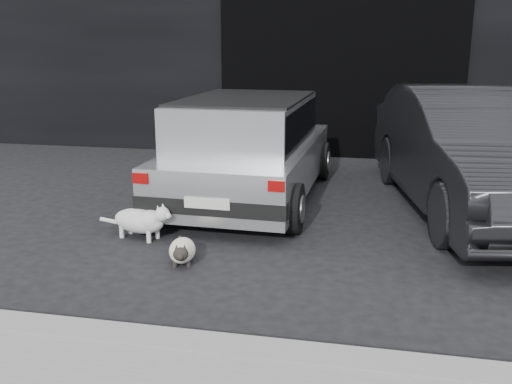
% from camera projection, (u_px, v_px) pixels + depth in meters
% --- Properties ---
extents(ground, '(80.00, 80.00, 0.00)m').
position_uv_depth(ground, '(219.00, 225.00, 6.15)').
color(ground, black).
rests_on(ground, ground).
extents(building_facade, '(34.00, 4.00, 5.00)m').
position_uv_depth(building_facade, '(349.00, 9.00, 10.99)').
color(building_facade, black).
rests_on(building_facade, ground).
extents(garage_opening, '(4.00, 0.10, 2.60)m').
position_uv_depth(garage_opening, '(340.00, 79.00, 9.40)').
color(garage_opening, black).
rests_on(garage_opening, ground).
extents(curb, '(18.00, 0.25, 0.12)m').
position_uv_depth(curb, '(264.00, 356.00, 3.48)').
color(curb, gray).
rests_on(curb, ground).
extents(silver_hatchback, '(1.81, 3.51, 1.28)m').
position_uv_depth(silver_hatchback, '(248.00, 144.00, 6.96)').
color(silver_hatchback, silver).
rests_on(silver_hatchback, ground).
extents(second_car, '(2.26, 4.50, 1.42)m').
position_uv_depth(second_car, '(474.00, 151.00, 6.47)').
color(second_car, black).
rests_on(second_car, ground).
extents(cat_siamese, '(0.36, 0.68, 0.24)m').
position_uv_depth(cat_siamese, '(182.00, 251.00, 5.08)').
color(cat_siamese, beige).
rests_on(cat_siamese, ground).
extents(cat_white, '(0.83, 0.41, 0.39)m').
position_uv_depth(cat_white, '(142.00, 220.00, 5.68)').
color(cat_white, silver).
rests_on(cat_white, ground).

